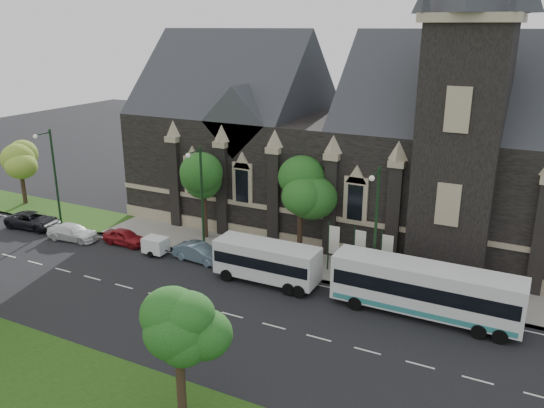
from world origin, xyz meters
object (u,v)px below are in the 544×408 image
Objects in this scene: tree_walk_right at (304,187)px; banner_flag_left at (332,243)px; car_far_red at (125,237)px; car_far_black at (33,220)px; box_trailer at (156,245)px; banner_flag_center at (358,247)px; tree_walk_left at (207,175)px; tour_coach at (425,289)px; street_lamp_mid at (200,196)px; tree_walk_far at (22,161)px; banner_flag_right at (385,252)px; street_lamp_near at (375,224)px; sedan at (199,252)px; shuttle_bus at (267,260)px; street_lamp_far at (53,172)px; tree_park_east at (183,333)px; car_far_white at (73,232)px.

tree_walk_right is 4.92m from banner_flag_left.
car_far_red is 0.76× the size of car_far_black.
banner_flag_center is at bearing 10.92° from box_trailer.
tour_coach is at bearing -14.79° from tree_walk_left.
street_lamp_mid is 2.25× the size of banner_flag_center.
tree_walk_far is 38.19m from banner_flag_right.
street_lamp_mid reaches higher than tree_walk_left.
street_lamp_near is at bearing -4.66° from tree_walk_far.
banner_flag_left is 4.00m from banner_flag_right.
car_far_black is at bearing 179.98° from tour_coach.
tree_walk_right is 1.81× the size of sedan.
street_lamp_mid is at bearing 174.89° from tour_coach.
street_lamp_near reaches higher than banner_flag_right.
tree_walk_left is 2.81× the size of box_trailer.
tour_coach is at bearing -25.97° from tree_walk_right.
sedan is at bearing 171.64° from shuttle_bus.
sedan is 17.78m from car_far_black.
street_lamp_near is 8.20m from shuttle_bus.
banner_flag_left is 28.06m from car_far_black.
banner_flag_right reaches higher than car_far_black.
banner_flag_left is 1.00× the size of banner_flag_center.
street_lamp_mid reaches higher than banner_flag_right.
street_lamp_far is at bearing 180.00° from street_lamp_near.
street_lamp_near is 2.25× the size of banner_flag_center.
tree_park_east is at bearing -48.36° from box_trailer.
banner_flag_right is 0.86× the size of car_far_white.
street_lamp_far is (-23.21, -3.62, -0.71)m from tree_walk_right.
street_lamp_far reaches higher than car_far_black.
street_lamp_mid is (1.80, -3.61, -0.62)m from tree_walk_left.
car_far_black is (-17.77, -0.70, 0.01)m from sedan.
street_lamp_far reaches higher than banner_flag_left.
car_far_red is (-7.55, 0.00, -0.04)m from sedan.
street_lamp_mid is at bearing -7.37° from tree_walk_far.
street_lamp_far is 4.91m from car_far_black.
street_lamp_near reaches higher than tree_walk_far.
tree_park_east is 18.83m from sedan.
car_far_black is at bearing -173.29° from banner_flag_center.
tree_walk_right is 1.95× the size of banner_flag_right.
tour_coach is (5.64, -3.51, -0.51)m from banner_flag_center.
tree_walk_left is at bearing 120.87° from tree_park_east.
tree_walk_left is 1.91× the size of banner_flag_center.
car_far_white is (-8.48, -0.65, -0.15)m from box_trailer.
street_lamp_mid is 1.17× the size of shuttle_bus.
banner_flag_right is (16.08, -1.70, -3.35)m from tree_walk_left.
banner_flag_left is at bearing -29.10° from tree_walk_right.
tree_park_east is 18.58m from banner_flag_center.
tree_park_east is 1.59× the size of car_far_red.
street_lamp_far is at bearing -171.14° from tree_walk_right.
banner_flag_center is 12.46m from sedan.
car_far_red is at bearing 138.36° from tree_park_east.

